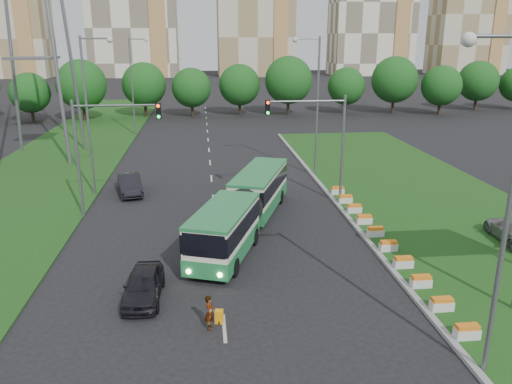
{
  "coord_description": "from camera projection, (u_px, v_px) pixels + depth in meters",
  "views": [
    {
      "loc": [
        -3.66,
        -24.54,
        11.69
      ],
      "look_at": [
        -0.45,
        5.05,
        2.6
      ],
      "focal_mm": 35.0,
      "sensor_mm": 36.0,
      "label": 1
    }
  ],
  "objects": [
    {
      "name": "midrise_east",
      "position": [
        470.0,
        15.0,
        173.19
      ],
      "size": [
        24.0,
        14.0,
        40.0
      ],
      "primitive_type": "cube",
      "color": "beige",
      "rests_on": "ground"
    },
    {
      "name": "traffic_mast_median",
      "position": [
        321.0,
        133.0,
        35.56
      ],
      "size": [
        5.76,
        0.32,
        8.0
      ],
      "color": "slate",
      "rests_on": "ground"
    },
    {
      "name": "tree_line",
      "position": [
        287.0,
        87.0,
        79.14
      ],
      "size": [
        120.0,
        8.0,
        9.0
      ],
      "primitive_type": null,
      "color": "#134A17",
      "rests_on": "ground"
    },
    {
      "name": "lane_markings",
      "position": [
        211.0,
        173.0,
        45.83
      ],
      "size": [
        0.2,
        100.0,
        0.01
      ],
      "primitive_type": null,
      "color": "#AFB0A9",
      "rests_on": "ground"
    },
    {
      "name": "ground",
      "position": [
        274.0,
        264.0,
        27.13
      ],
      "size": [
        360.0,
        360.0,
        0.0
      ],
      "primitive_type": "plane",
      "color": "black",
      "rests_on": "ground"
    },
    {
      "name": "car_left_near",
      "position": [
        144.0,
        285.0,
        23.31
      ],
      "size": [
        1.82,
        4.25,
        1.43
      ],
      "primitive_type": "imported",
      "rotation": [
        0.0,
        0.0,
        -0.03
      ],
      "color": "black",
      "rests_on": "ground"
    },
    {
      "name": "traffic_mast_left",
      "position": [
        101.0,
        140.0,
        33.05
      ],
      "size": [
        5.76,
        0.32,
        8.0
      ],
      "color": "slate",
      "rests_on": "ground"
    },
    {
      "name": "car_left_far",
      "position": [
        130.0,
        184.0,
        39.41
      ],
      "size": [
        2.64,
        4.96,
        1.55
      ],
      "primitive_type": "imported",
      "rotation": [
        0.0,
        0.0,
        0.22
      ],
      "color": "black",
      "rests_on": "ground"
    },
    {
      "name": "pedestrian",
      "position": [
        210.0,
        312.0,
        20.87
      ],
      "size": [
        0.48,
        0.62,
        1.53
      ],
      "primitive_type": "imported",
      "rotation": [
        0.0,
        0.0,
        1.36
      ],
      "color": "gray",
      "rests_on": "ground"
    },
    {
      "name": "left_verge",
      "position": [
        57.0,
        164.0,
        49.02
      ],
      "size": [
        12.0,
        110.0,
        0.1
      ],
      "primitive_type": "cube",
      "color": "#1A4914",
      "rests_on": "ground"
    },
    {
      "name": "grass_median",
      "position": [
        436.0,
        208.0,
        36.05
      ],
      "size": [
        14.0,
        60.0,
        0.15
      ],
      "primitive_type": "cube",
      "color": "#1A4914",
      "rests_on": "ground"
    },
    {
      "name": "shopping_trolley",
      "position": [
        219.0,
        317.0,
        21.45
      ],
      "size": [
        0.35,
        0.37,
        0.59
      ],
      "rotation": [
        0.0,
        0.0,
        -0.21
      ],
      "color": "#FFA30D",
      "rests_on": "ground"
    },
    {
      "name": "articulated_bus",
      "position": [
        241.0,
        206.0,
        31.58
      ],
      "size": [
        2.46,
        15.78,
        2.6
      ],
      "rotation": [
        0.0,
        0.0,
        -0.35
      ],
      "color": "silver",
      "rests_on": "ground"
    },
    {
      "name": "apartment_tower_east",
      "position": [
        373.0,
        3.0,
        168.55
      ],
      "size": [
        27.0,
        15.0,
        47.0
      ],
      "primitive_type": "cube",
      "color": "#EBE8CD",
      "rests_on": "ground"
    },
    {
      "name": "flower_planters",
      "position": [
        382.0,
        238.0,
        29.49
      ],
      "size": [
        1.1,
        20.3,
        0.6
      ],
      "primitive_type": null,
      "color": "silver",
      "rests_on": "grass_median"
    },
    {
      "name": "median_kerb",
      "position": [
        343.0,
        211.0,
        35.33
      ],
      "size": [
        0.3,
        60.0,
        0.18
      ],
      "primitive_type": "cube",
      "color": "gray",
      "rests_on": "ground"
    },
    {
      "name": "street_lamps",
      "position": [
        212.0,
        126.0,
        34.57
      ],
      "size": [
        36.0,
        60.0,
        12.0
      ],
      "primitive_type": null,
      "color": "slate",
      "rests_on": "ground"
    }
  ]
}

